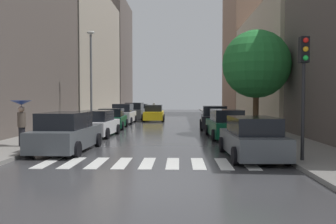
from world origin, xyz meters
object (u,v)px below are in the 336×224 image
parked_car_right_second (226,125)px  traffic_light_right_corner (304,70)px  parked_car_right_third (214,118)px  taxi_midroad (154,113)px  parked_car_left_second (97,124)px  parked_car_left_fifth (135,111)px  parked_car_left_third (112,119)px  parked_car_left_sixth (141,110)px  parked_car_left_nearest (67,133)px  parked_car_left_fourth (123,114)px  parked_car_right_nearest (252,139)px  lamp_post_left (91,72)px  pedestrian_foreground (22,114)px  street_tree_right (256,64)px

parked_car_right_second → traffic_light_right_corner: size_ratio=1.13×
parked_car_right_third → taxi_midroad: bearing=32.7°
parked_car_left_second → parked_car_left_fifth: bearing=2.5°
parked_car_left_third → parked_car_right_third: parked_car_right_third is taller
parked_car_left_sixth → parked_car_left_second: bearing=178.4°
parked_car_left_nearest → parked_car_right_second: parked_car_left_nearest is taller
parked_car_right_second → traffic_light_right_corner: 8.52m
parked_car_left_fourth → parked_car_left_fifth: parked_car_left_fifth is taller
parked_car_left_fourth → traffic_light_right_corner: bearing=-154.0°
parked_car_left_nearest → traffic_light_right_corner: (9.21, -2.65, 2.49)m
parked_car_left_second → parked_car_left_fourth: (-0.12, 10.89, 0.08)m
parked_car_right_second → parked_car_right_nearest: bearing=179.1°
parked_car_left_fourth → parked_car_left_sixth: size_ratio=0.96×
parked_car_left_second → traffic_light_right_corner: 12.90m
parked_car_left_nearest → parked_car_left_second: size_ratio=1.14×
parked_car_right_nearest → lamp_post_left: (-9.50, 12.80, 3.54)m
parked_car_left_sixth → parked_car_right_second: (7.57, -24.69, 0.05)m
parked_car_left_second → parked_car_right_nearest: 10.69m
parked_car_left_sixth → parked_car_left_fourth: bearing=177.7°
taxi_midroad → pedestrian_foreground: pedestrian_foreground is taller
parked_car_left_nearest → parked_car_left_sixth: 30.01m
parked_car_right_third → traffic_light_right_corner: (1.73, -13.73, 2.48)m
taxi_midroad → street_tree_right: bearing=-151.0°
parked_car_right_nearest → traffic_light_right_corner: 3.20m
taxi_midroad → street_tree_right: size_ratio=0.70×
parked_car_left_third → parked_car_left_fourth: parked_car_left_fourth is taller
parked_car_left_second → parked_car_right_second: size_ratio=0.85×
parked_car_left_third → parked_car_left_second: bearing=178.1°
parked_car_left_fifth → traffic_light_right_corner: size_ratio=1.00×
pedestrian_foreground → street_tree_right: 13.99m
parked_car_right_third → parked_car_left_nearest: bearing=148.6°
parked_car_left_nearest → street_tree_right: (9.71, 7.27, 3.63)m
parked_car_left_fourth → pedestrian_foreground: 16.44m
parked_car_left_nearest → lamp_post_left: bearing=10.9°
parked_car_left_fifth → parked_car_right_third: (7.48, -12.18, -0.03)m
parked_car_left_sixth → pedestrian_foreground: bearing=174.4°
parked_car_right_nearest → parked_car_right_second: parked_car_right_second is taller
parked_car_left_nearest → parked_car_left_fifth: bearing=1.9°
parked_car_left_sixth → lamp_post_left: bearing=173.1°
parked_car_left_fourth → parked_car_left_nearest: bearing=-179.1°
parked_car_left_nearest → parked_car_right_second: size_ratio=0.97×
parked_car_left_fourth → street_tree_right: street_tree_right is taller
parked_car_left_nearest → lamp_post_left: lamp_post_left is taller
taxi_midroad → parked_car_left_nearest: bearing=172.1°
parked_car_left_fourth → taxi_midroad: bearing=-39.0°
parked_car_right_third → lamp_post_left: 9.91m
parked_car_left_sixth → pedestrian_foreground: pedestrian_foreground is taller
parked_car_left_fifth → parked_car_left_fourth: bearing=-179.9°
parked_car_right_third → pedestrian_foreground: 14.36m
parked_car_left_fourth → parked_car_left_sixth: bearing=-0.7°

